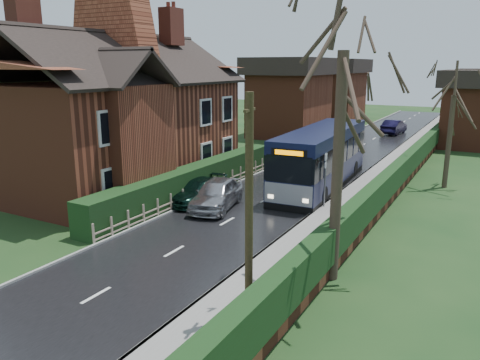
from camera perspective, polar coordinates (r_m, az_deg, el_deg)
The scene contains 18 objects.
ground at distance 19.73m, azimuth -4.54°, elevation -6.75°, with size 140.00×140.00×0.00m, color #2A451D.
road at distance 28.22m, azimuth 6.66°, elevation -0.43°, with size 6.00×100.00×0.02m, color black.
pavement at distance 26.95m, azimuth 15.05°, elevation -1.37°, with size 2.50×100.00×0.14m, color slate.
kerb_right at distance 27.25m, azimuth 12.61°, elevation -1.06°, with size 0.12×100.00×0.14m, color gray.
kerb_left at distance 29.45m, azimuth 1.17°, elevation 0.35°, with size 0.12×100.00×0.10m, color gray.
front_hedge at distance 25.54m, azimuth -5.74°, elevation -0.09°, with size 1.20×16.00×1.60m, color black.
picket_fence at distance 25.22m, azimuth -4.31°, elevation -1.06°, with size 0.10×16.00×0.90m, color tan, non-canonical shape.
right_wall_hedge at distance 26.42m, azimuth 18.43°, elevation 0.21°, with size 0.60×50.00×1.80m.
brick_house at distance 27.79m, azimuth -14.52°, elevation 8.15°, with size 9.30×14.60×10.30m.
bus at distance 27.41m, azimuth 9.90°, elevation 2.61°, with size 3.13×11.28×3.39m.
car_silver at distance 23.11m, azimuth -2.86°, elevation -1.67°, with size 1.77×4.39×1.49m, color #B3B2B8.
car_green at distance 24.25m, azimuth -5.11°, elevation -1.35°, with size 1.65×4.07×1.18m, color black.
car_distant at distance 50.79m, azimuth 18.25°, elevation 6.17°, with size 1.55×4.44×1.46m, color black.
bus_stop_sign at distance 23.06m, azimuth 10.36°, elevation 0.94°, with size 0.13×0.43×2.83m.
telegraph_pole at distance 12.29m, azimuth 1.11°, elevation -3.90°, with size 0.22×0.81×6.29m.
tree_right_near at distance 14.73m, azimuth 12.63°, elevation 17.13°, with size 4.87×4.87×10.51m.
tree_right_far at distance 28.88m, azimuth 24.71°, elevation 10.08°, with size 3.91×3.91×7.56m.
tree_house_side at distance 41.23m, azimuth -7.33°, elevation 14.45°, with size 4.38×4.38×9.95m.
Camera 1 is at (10.24, -15.37, 6.94)m, focal length 35.00 mm.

